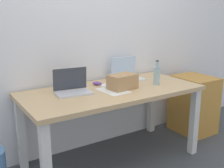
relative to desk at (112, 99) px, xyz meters
name	(u,v)px	position (x,y,z in m)	size (l,w,h in m)	color
ground_plane	(112,159)	(0.00, 0.00, -0.64)	(8.00, 8.00, 0.00)	#42474C
back_wall	(88,26)	(0.00, 0.45, 0.66)	(5.20, 0.08, 2.60)	white
desk	(112,99)	(0.00, 0.00, 0.00)	(1.69, 0.78, 0.73)	tan
laptop_left	(72,88)	(-0.37, 0.08, 0.14)	(0.33, 0.25, 0.22)	silver
laptop_right	(127,75)	(0.35, 0.25, 0.14)	(0.32, 0.27, 0.23)	silver
beer_bottle	(157,75)	(0.47, -0.09, 0.19)	(0.06, 0.06, 0.24)	#99B7C1
computer_mouse	(97,83)	(-0.04, 0.21, 0.11)	(0.06, 0.10, 0.03)	#724799
cardboard_box	(123,82)	(0.09, -0.04, 0.16)	(0.26, 0.16, 0.14)	tan
paper_sheet_center	(113,91)	(-0.02, -0.05, 0.10)	(0.21, 0.30, 0.00)	white
paper_sheet_near_back	(116,86)	(0.09, 0.07, 0.10)	(0.21, 0.30, 0.00)	white
filing_cabinet	(194,104)	(1.22, 0.06, -0.29)	(0.40, 0.48, 0.69)	#C68938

